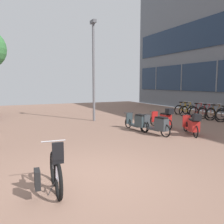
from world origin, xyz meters
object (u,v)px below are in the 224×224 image
(bicycle_rack_04, at_px, (207,113))
(scooter_far, at_px, (163,119))
(bicycle_rack_03, at_px, (216,114))
(bicycle_rack_05, at_px, (198,112))
(scooter_near, at_px, (192,125))
(lamp_post, at_px, (94,66))
(scooter_extra, at_px, (138,122))
(scooter_mid, at_px, (158,125))
(bicycle_rack_07, at_px, (183,109))
(bicycle_foreground, at_px, (54,172))
(bicycle_rack_06, at_px, (188,111))

(bicycle_rack_04, height_order, scooter_far, scooter_far)
(bicycle_rack_03, bearing_deg, bicycle_rack_05, 85.22)
(scooter_near, distance_m, lamp_post, 6.29)
(bicycle_rack_05, distance_m, scooter_extra, 6.15)
(bicycle_rack_03, height_order, scooter_mid, bicycle_rack_03)
(bicycle_rack_03, bearing_deg, scooter_near, -148.95)
(bicycle_rack_07, xyz_separation_m, scooter_mid, (-5.52, -4.74, 0.08))
(scooter_mid, xyz_separation_m, lamp_post, (-1.02, 4.60, 2.65))
(bicycle_foreground, bearing_deg, bicycle_rack_05, 32.83)
(bicycle_rack_06, relative_size, scooter_near, 0.82)
(scooter_mid, bearing_deg, bicycle_rack_06, 37.18)
(bicycle_rack_06, bearing_deg, scooter_far, -144.93)
(bicycle_rack_04, distance_m, lamp_post, 7.30)
(bicycle_foreground, bearing_deg, lamp_post, 64.30)
(bicycle_rack_06, bearing_deg, bicycle_rack_05, -74.62)
(bicycle_foreground, xyz_separation_m, bicycle_rack_07, (10.39, 8.13, -0.06))
(bicycle_rack_04, bearing_deg, bicycle_rack_07, 87.79)
(scooter_far, bearing_deg, scooter_mid, -135.89)
(scooter_far, bearing_deg, lamp_post, 121.27)
(scooter_far, bearing_deg, scooter_near, -86.07)
(bicycle_rack_06, bearing_deg, scooter_mid, -142.82)
(lamp_post, bearing_deg, bicycle_rack_05, -11.32)
(lamp_post, bearing_deg, scooter_far, -58.73)
(bicycle_rack_04, xyz_separation_m, scooter_mid, (-5.44, -2.57, 0.07))
(bicycle_rack_03, xyz_separation_m, scooter_far, (-4.26, -0.76, 0.10))
(bicycle_rack_06, distance_m, scooter_near, 6.19)
(lamp_post, bearing_deg, scooter_extra, -77.67)
(scooter_extra, distance_m, lamp_post, 4.45)
(scooter_extra, bearing_deg, scooter_near, -49.77)
(scooter_near, distance_m, scooter_extra, 2.31)
(scooter_mid, bearing_deg, lamp_post, 102.49)
(bicycle_rack_06, relative_size, scooter_far, 0.79)
(bicycle_rack_04, bearing_deg, scooter_far, -161.05)
(scooter_near, bearing_deg, bicycle_foreground, -155.80)
(bicycle_rack_03, relative_size, bicycle_rack_07, 1.03)
(scooter_near, bearing_deg, scooter_far, 93.93)
(scooter_extra, bearing_deg, bicycle_foreground, -135.65)
(bicycle_rack_07, relative_size, scooter_far, 0.77)
(scooter_mid, distance_m, lamp_post, 5.40)
(bicycle_rack_06, xyz_separation_m, lamp_post, (-6.32, 0.58, 2.73))
(bicycle_rack_03, distance_m, scooter_near, 4.83)
(bicycle_foreground, height_order, scooter_near, bicycle_foreground)
(lamp_post, bearing_deg, bicycle_rack_06, -5.23)
(bicycle_rack_04, bearing_deg, bicycle_foreground, -149.96)
(bicycle_rack_07, height_order, scooter_extra, bicycle_rack_07)
(bicycle_rack_06, height_order, scooter_extra, bicycle_rack_06)
(scooter_near, relative_size, scooter_far, 0.96)
(bicycle_foreground, xyz_separation_m, bicycle_rack_04, (10.30, 5.96, -0.05))
(bicycle_foreground, xyz_separation_m, scooter_extra, (4.61, 4.50, 0.01))
(bicycle_rack_07, relative_size, lamp_post, 0.24)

